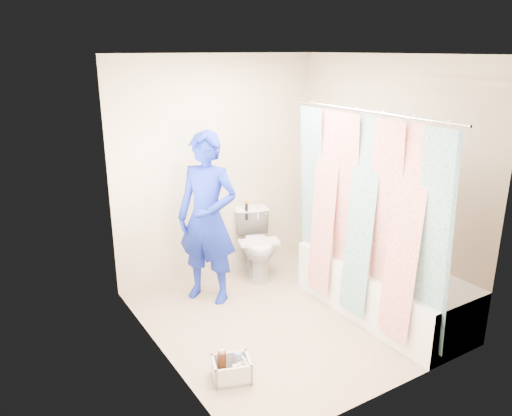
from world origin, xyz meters
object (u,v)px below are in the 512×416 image
bathtub (383,287)px  plumber (207,219)px  cleaning_caddy (233,370)px  toilet (257,244)px

bathtub → plumber: (-1.27, 1.15, 0.59)m
plumber → cleaning_caddy: 1.57m
bathtub → cleaning_caddy: size_ratio=5.05×
plumber → cleaning_caddy: bearing=-56.7°
bathtub → plumber: bearing=137.9°
cleaning_caddy → plumber: bearing=89.8°
plumber → cleaning_caddy: plumber is taller
toilet → plumber: size_ratio=0.41×
bathtub → cleaning_caddy: (-1.72, -0.14, -0.19)m
bathtub → plumber: 1.81m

